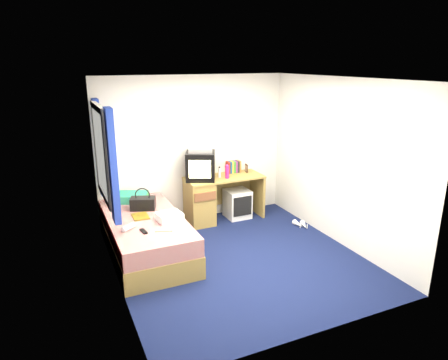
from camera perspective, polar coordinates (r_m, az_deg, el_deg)
name	(u,v)px	position (r m, az deg, el deg)	size (l,w,h in m)	color
ground	(239,259)	(5.57, 2.11, -11.25)	(3.40, 3.40, 0.00)	#0C1438
room_shell	(240,156)	(5.05, 2.28, 3.44)	(3.40, 3.40, 3.40)	white
bed	(146,236)	(5.72, -11.07, -7.80)	(1.01, 2.00, 0.54)	#A58845
pillow	(130,197)	(6.28, -13.35, -2.42)	(0.54, 0.34, 0.12)	teal
desk	(209,198)	(6.66, -2.18, -2.60)	(1.30, 0.55, 0.75)	#A58845
storage_cube	(237,204)	(6.89, 1.92, -3.38)	(0.39, 0.39, 0.49)	white
crt_tv	(201,166)	(6.45, -3.37, 2.03)	(0.59, 0.57, 0.46)	black
vcr	(200,150)	(6.39, -3.40, 4.33)	(0.37, 0.27, 0.07)	silver
book_row	(233,167)	(6.88, 1.37, 1.90)	(0.24, 0.13, 0.20)	maroon
picture_frame	(246,168)	(6.92, 3.21, 1.71)	(0.02, 0.12, 0.14)	black
pink_water_bottle	(227,172)	(6.54, 0.45, 1.14)	(0.07, 0.07, 0.21)	#E4206D
aerosol_can	(219,173)	(6.60, -0.65, 1.08)	(0.04, 0.04, 0.16)	white
handbag	(143,203)	(5.89, -11.51, -3.23)	(0.40, 0.31, 0.32)	black
towel	(170,217)	(5.43, -7.78, -5.24)	(0.32, 0.27, 0.11)	white
magazine	(140,216)	(5.65, -11.86, -5.09)	(0.21, 0.28, 0.01)	gold
water_bottle	(129,227)	(5.25, -13.46, -6.57)	(0.07, 0.07, 0.20)	white
colour_swatch_fan	(164,230)	(5.15, -8.59, -7.14)	(0.22, 0.06, 0.01)	gold
remote_control	(144,231)	(5.16, -11.40, -7.19)	(0.05, 0.16, 0.02)	black
window_assembly	(104,155)	(5.47, -16.80, 3.41)	(0.11, 1.42, 1.40)	silver
white_heels	(301,225)	(6.66, 10.96, -6.28)	(0.19, 0.30, 0.09)	white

